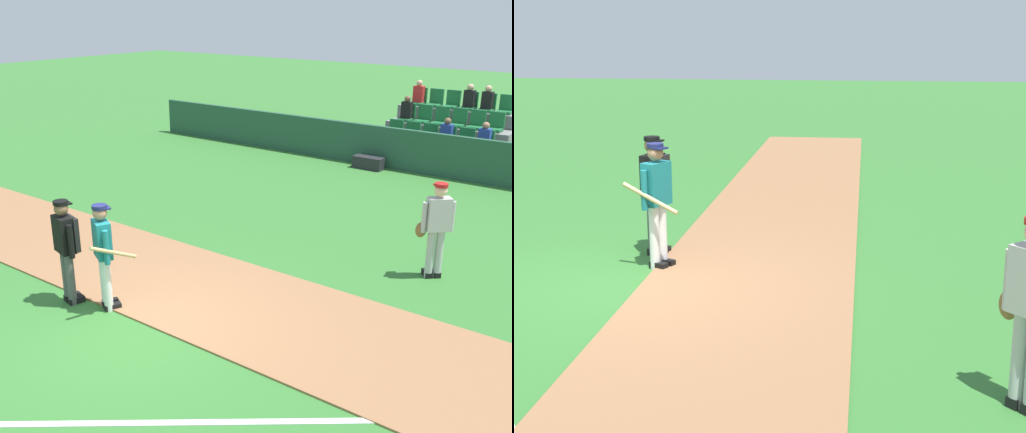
% 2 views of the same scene
% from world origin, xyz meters
% --- Properties ---
extents(ground_plane, '(80.00, 80.00, 0.00)m').
position_xyz_m(ground_plane, '(0.00, 0.00, 0.00)').
color(ground_plane, '#33702D').
extents(infield_dirt_path, '(28.00, 2.78, 0.03)m').
position_xyz_m(infield_dirt_path, '(0.00, 1.58, 0.01)').
color(infield_dirt_path, '#936642').
rests_on(infield_dirt_path, ground).
extents(foul_line_chalk, '(9.54, 7.44, 0.01)m').
position_xyz_m(foul_line_chalk, '(3.00, -0.50, 0.01)').
color(foul_line_chalk, white).
rests_on(foul_line_chalk, ground).
extents(dugout_fence, '(20.00, 0.16, 1.22)m').
position_xyz_m(dugout_fence, '(0.00, 11.11, 0.61)').
color(dugout_fence, '#234C38').
rests_on(dugout_fence, ground).
extents(stadium_bleachers, '(3.90, 2.95, 2.30)m').
position_xyz_m(stadium_bleachers, '(0.00, 12.99, 0.63)').
color(stadium_bleachers, slate).
rests_on(stadium_bleachers, ground).
extents(batter_teal_jersey, '(0.63, 0.80, 1.76)m').
position_xyz_m(batter_teal_jersey, '(-0.78, 0.22, 0.97)').
color(batter_teal_jersey, white).
rests_on(batter_teal_jersey, ground).
extents(umpire_home_plate, '(0.58, 0.37, 1.76)m').
position_xyz_m(umpire_home_plate, '(-1.44, 0.01, 1.00)').
color(umpire_home_plate, '#4C4C4C').
rests_on(umpire_home_plate, ground).
extents(runner_grey_jersey, '(0.58, 0.49, 1.76)m').
position_xyz_m(runner_grey_jersey, '(2.94, 4.50, 0.96)').
color(runner_grey_jersey, '#B2B2B2').
rests_on(runner_grey_jersey, ground).
extents(equipment_bag, '(0.90, 0.36, 0.36)m').
position_xyz_m(equipment_bag, '(-1.48, 10.66, 0.18)').
color(equipment_bag, '#232328').
rests_on(equipment_bag, ground).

